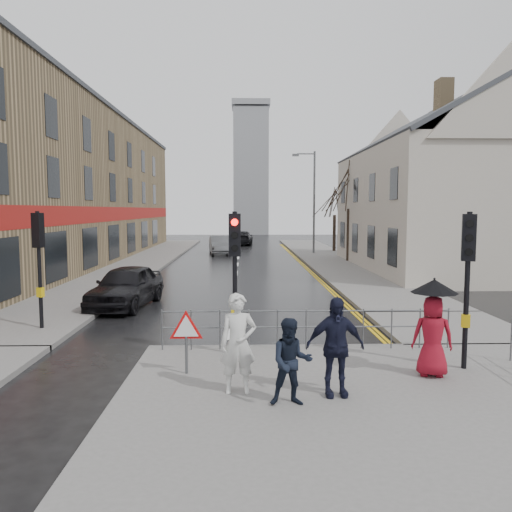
{
  "coord_description": "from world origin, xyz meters",
  "views": [
    {
      "loc": [
        0.4,
        -11.47,
        3.58
      ],
      "look_at": [
        0.82,
        5.2,
        2.03
      ],
      "focal_mm": 35.0,
      "sensor_mm": 36.0,
      "label": 1
    }
  ],
  "objects": [
    {
      "name": "guard_railing_front",
      "position": [
        1.95,
        0.6,
        0.86
      ],
      "size": [
        7.14,
        0.04,
        1.0
      ],
      "color": "#595B5E",
      "rests_on": "near_pavement"
    },
    {
      "name": "pedestrian_d",
      "position": [
        2.09,
        -2.51,
        1.07
      ],
      "size": [
        1.11,
        0.51,
        1.85
      ],
      "primitive_type": "imported",
      "rotation": [
        0.0,
        0.0,
        0.06
      ],
      "color": "black",
      "rests_on": "near_pavement"
    },
    {
      "name": "left_pavement",
      "position": [
        -6.5,
        23.0,
        0.07
      ],
      "size": [
        4.0,
        44.0,
        0.14
      ],
      "primitive_type": "cube",
      "color": "#605E5B",
      "rests_on": "ground"
    },
    {
      "name": "building_left_terrace",
      "position": [
        -12.0,
        22.0,
        5.0
      ],
      "size": [
        8.0,
        42.0,
        10.0
      ],
      "primitive_type": "cube",
      "color": "#8F7652",
      "rests_on": "ground"
    },
    {
      "name": "street_lamp",
      "position": [
        5.82,
        28.0,
        4.71
      ],
      "size": [
        1.83,
        0.25,
        8.0
      ],
      "color": "#595B5E",
      "rests_on": "right_pavement"
    },
    {
      "name": "church_tower",
      "position": [
        1.5,
        62.0,
        9.0
      ],
      "size": [
        5.0,
        5.0,
        18.0
      ],
      "primitive_type": "cube",
      "color": "gray",
      "rests_on": "ground"
    },
    {
      "name": "traffic_signal_near_left",
      "position": [
        0.2,
        0.2,
        2.46
      ],
      "size": [
        0.28,
        0.27,
        3.4
      ],
      "color": "black",
      "rests_on": "near_pavement"
    },
    {
      "name": "right_pavement",
      "position": [
        6.5,
        25.0,
        0.07
      ],
      "size": [
        4.0,
        40.0,
        0.14
      ],
      "primitive_type": "cube",
      "color": "#605E5B",
      "rests_on": "ground"
    },
    {
      "name": "traffic_signal_far_left",
      "position": [
        -5.5,
        3.0,
        2.46
      ],
      "size": [
        0.34,
        0.33,
        3.4
      ],
      "color": "black",
      "rests_on": "left_pavement"
    },
    {
      "name": "pavement_bridge_right",
      "position": [
        6.5,
        3.0,
        0.07
      ],
      "size": [
        4.0,
        4.2,
        0.14
      ],
      "primitive_type": "cube",
      "color": "#605E5B",
      "rests_on": "ground"
    },
    {
      "name": "car_parked",
      "position": [
        -3.93,
        6.86,
        0.77
      ],
      "size": [
        2.39,
        4.7,
        1.53
      ],
      "primitive_type": "imported",
      "rotation": [
        0.0,
        0.0,
        -0.13
      ],
      "color": "black",
      "rests_on": "ground"
    },
    {
      "name": "car_far",
      "position": [
        0.31,
        39.27,
        0.7
      ],
      "size": [
        2.24,
        4.96,
        1.41
      ],
      "primitive_type": "imported",
      "rotation": [
        0.0,
        0.0,
        3.09
      ],
      "color": "black",
      "rests_on": "ground"
    },
    {
      "name": "near_pavement",
      "position": [
        3.0,
        -3.5,
        0.07
      ],
      "size": [
        10.0,
        9.0,
        0.14
      ],
      "primitive_type": "cube",
      "color": "#605E5B",
      "rests_on": "ground"
    },
    {
      "name": "traffic_signal_near_right",
      "position": [
        5.2,
        -1.0,
        2.46
      ],
      "size": [
        0.34,
        0.33,
        3.4
      ],
      "color": "black",
      "rests_on": "near_pavement"
    },
    {
      "name": "building_right_cream",
      "position": [
        12.0,
        18.0,
        4.78
      ],
      "size": [
        9.0,
        16.4,
        10.1
      ],
      "color": "#BCB2A3",
      "rests_on": "ground"
    },
    {
      "name": "tree_far",
      "position": [
        8.0,
        30.0,
        4.42
      ],
      "size": [
        2.4,
        2.4,
        5.64
      ],
      "color": "#2E2319",
      "rests_on": "right_pavement"
    },
    {
      "name": "warning_sign",
      "position": [
        -0.8,
        -1.21,
        1.04
      ],
      "size": [
        0.8,
        0.07,
        1.35
      ],
      "color": "#595B5E",
      "rests_on": "near_pavement"
    },
    {
      "name": "car_mid",
      "position": [
        -1.48,
        28.64,
        0.74
      ],
      "size": [
        2.12,
        4.67,
        1.49
      ],
      "primitive_type": "imported",
      "rotation": [
        0.0,
        0.0,
        0.12
      ],
      "color": "#4E5154",
      "rests_on": "ground"
    },
    {
      "name": "ground",
      "position": [
        0.0,
        0.0,
        0.0
      ],
      "size": [
        120.0,
        120.0,
        0.0
      ],
      "primitive_type": "plane",
      "color": "black",
      "rests_on": "ground"
    },
    {
      "name": "pedestrian_b",
      "position": [
        1.24,
        -2.94,
        0.91
      ],
      "size": [
        0.76,
        0.59,
        1.55
      ],
      "primitive_type": "imported",
      "rotation": [
        0.0,
        0.0,
        0.01
      ],
      "color": "black",
      "rests_on": "near_pavement"
    },
    {
      "name": "pedestrian_with_umbrella",
      "position": [
        4.31,
        -1.47,
        1.25
      ],
      "size": [
        0.96,
        0.96,
        2.02
      ],
      "color": "maroon",
      "rests_on": "near_pavement"
    },
    {
      "name": "tree_near",
      "position": [
        7.5,
        22.0,
        5.14
      ],
      "size": [
        2.4,
        2.4,
        6.58
      ],
      "color": "#2E2319",
      "rests_on": "right_pavement"
    },
    {
      "name": "pedestrian_a",
      "position": [
        0.3,
        -2.31,
        1.08
      ],
      "size": [
        0.72,
        0.5,
        1.88
      ],
      "primitive_type": "imported",
      "rotation": [
        0.0,
        0.0,
        0.07
      ],
      "color": "silver",
      "rests_on": "near_pavement"
    }
  ]
}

